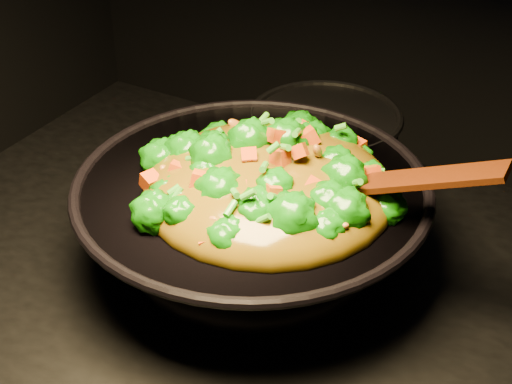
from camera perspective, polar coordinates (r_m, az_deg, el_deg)
The scene contains 4 objects.
wok at distance 0.99m, azimuth -0.29°, elevation -2.45°, with size 0.43×0.43×0.12m, color black, non-canonical shape.
stir_fry at distance 0.92m, azimuth 0.92°, elevation 2.60°, with size 0.30×0.30×0.10m, color #136A07, non-canonical shape.
spatula at distance 0.89m, azimuth 9.48°, elevation 0.73°, with size 0.27×0.04×0.01m, color #311606.
back_pot at distance 1.16m, azimuth 4.94°, elevation 3.12°, with size 0.21×0.21×0.12m, color black.
Camera 1 is at (0.29, -0.59, 1.55)m, focal length 55.00 mm.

